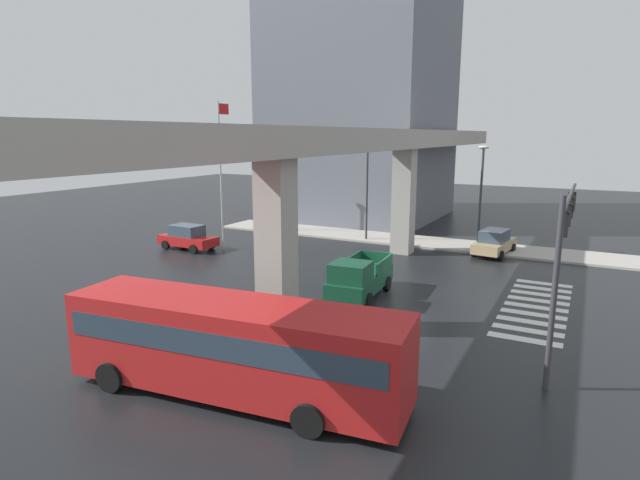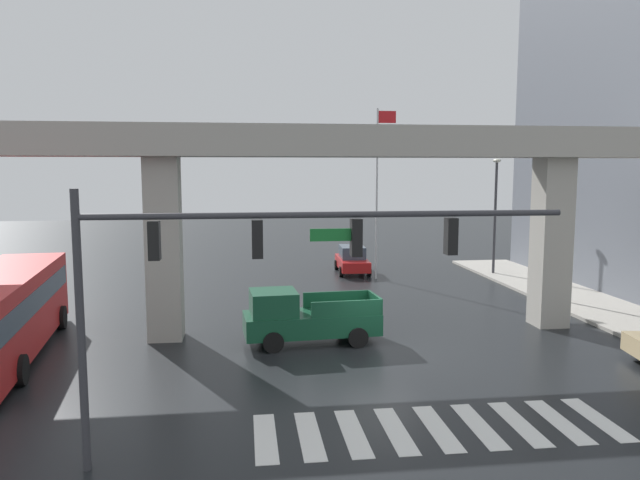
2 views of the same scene
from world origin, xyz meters
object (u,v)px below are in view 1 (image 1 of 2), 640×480
object	(u,v)px
city_bus	(234,343)
street_lamp_far_north	(276,177)
street_lamp_mid_block	(367,181)
sedan_red	(188,237)
street_lamp_near_corner	(481,186)
traffic_signal_mast	(565,227)
flagpole	(221,166)
pickup_truck	(359,279)
sedan_tan	(494,242)

from	to	relation	value
city_bus	street_lamp_far_north	world-z (taller)	street_lamp_far_north
street_lamp_mid_block	sedan_red	bearing A→B (deg)	130.75
city_bus	street_lamp_near_corner	bearing A→B (deg)	-6.37
traffic_signal_mast	street_lamp_far_north	xyz separation A→B (m)	(15.29, 22.15, -0.11)
street_lamp_mid_block	street_lamp_far_north	world-z (taller)	same
street_lamp_mid_block	flagpole	size ratio (longest dim) A/B	0.71
street_lamp_near_corner	street_lamp_mid_block	world-z (taller)	same
traffic_signal_mast	street_lamp_far_north	world-z (taller)	street_lamp_far_north
pickup_truck	street_lamp_far_north	world-z (taller)	street_lamp_far_north
sedan_red	street_lamp_mid_block	bearing A→B (deg)	-49.25
city_bus	street_lamp_far_north	size ratio (longest dim) A/B	1.52
pickup_truck	traffic_signal_mast	world-z (taller)	traffic_signal_mast
pickup_truck	sedan_tan	bearing A→B (deg)	-18.44
pickup_truck	city_bus	world-z (taller)	city_bus
pickup_truck	street_lamp_near_corner	size ratio (longest dim) A/B	0.72
pickup_truck	flagpole	size ratio (longest dim) A/B	0.52
pickup_truck	city_bus	distance (m)	10.66
city_bus	traffic_signal_mast	size ratio (longest dim) A/B	1.01
sedan_red	city_bus	bearing A→B (deg)	-134.32
sedan_tan	traffic_signal_mast	size ratio (longest dim) A/B	0.41
pickup_truck	traffic_signal_mast	bearing A→B (deg)	-102.86
traffic_signal_mast	street_lamp_mid_block	distance (m)	20.82
sedan_red	sedan_tan	xyz separation A→B (m)	(8.24, -19.42, 0.00)
street_lamp_mid_block	street_lamp_far_north	xyz separation A→B (m)	(0.00, 8.01, 0.00)
city_bus	flagpole	xyz separation A→B (m)	(16.38, 13.30, 4.14)
sedan_tan	flagpole	world-z (taller)	flagpole
street_lamp_near_corner	sedan_red	bearing A→B (deg)	115.20
traffic_signal_mast	city_bus	bearing A→B (deg)	135.20
sedan_tan	street_lamp_near_corner	bearing A→B (deg)	72.14
city_bus	street_lamp_near_corner	size ratio (longest dim) A/B	1.52
street_lamp_mid_block	street_lamp_far_north	size ratio (longest dim) A/B	1.00
traffic_signal_mast	flagpole	world-z (taller)	flagpole
street_lamp_mid_block	street_lamp_far_north	bearing A→B (deg)	90.00
city_bus	flagpole	bearing A→B (deg)	39.08
sedan_red	street_lamp_mid_block	world-z (taller)	street_lamp_mid_block
pickup_truck	street_lamp_mid_block	distance (m)	14.64
sedan_red	street_lamp_mid_block	size ratio (longest dim) A/B	0.60
city_bus	sedan_red	xyz separation A→B (m)	(15.25, 15.62, -0.87)
traffic_signal_mast	street_lamp_near_corner	size ratio (longest dim) A/B	1.50
street_lamp_mid_block	street_lamp_far_north	distance (m)	8.01
city_bus	traffic_signal_mast	world-z (taller)	traffic_signal_mast
traffic_signal_mast	sedan_red	bearing A→B (deg)	74.52
street_lamp_near_corner	street_lamp_mid_block	distance (m)	8.29
flagpole	sedan_tan	bearing A→B (deg)	-67.44
street_lamp_far_north	street_lamp_near_corner	bearing A→B (deg)	-90.00
traffic_signal_mast	sedan_tan	bearing A→B (deg)	17.50
sedan_tan	street_lamp_mid_block	size ratio (longest dim) A/B	0.62
flagpole	street_lamp_near_corner	bearing A→B (deg)	-64.91
sedan_red	street_lamp_far_north	bearing A→B (deg)	-12.95
sedan_tan	flagpole	size ratio (longest dim) A/B	0.44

